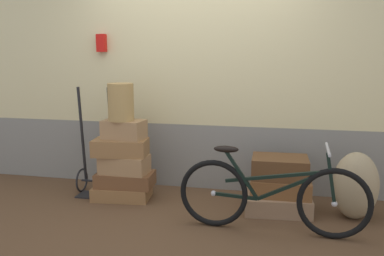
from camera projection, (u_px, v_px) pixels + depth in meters
name	position (u px, v px, depth m)	size (l,w,h in m)	color
ground	(182.00, 214.00, 4.11)	(8.73, 5.20, 0.06)	#513823
station_building	(200.00, 65.00, 4.66)	(6.73, 0.74, 2.81)	gray
suitcase_0	(122.00, 192.00, 4.46)	(0.60, 0.38, 0.14)	olive
suitcase_1	(125.00, 179.00, 4.43)	(0.60, 0.35, 0.15)	brown
suitcase_2	(125.00, 164.00, 4.39)	(0.50, 0.30, 0.19)	#9E754C
suitcase_3	(120.00, 147.00, 4.36)	(0.56, 0.31, 0.17)	olive
suitcase_4	(124.00, 129.00, 4.36)	(0.43, 0.27, 0.20)	#9E754C
suitcase_5	(277.00, 203.00, 4.09)	(0.64, 0.46, 0.17)	#937051
suitcase_6	(281.00, 186.00, 4.08)	(0.58, 0.40, 0.16)	brown
suitcase_7	(280.00, 167.00, 4.07)	(0.54, 0.40, 0.21)	brown
wicker_basket	(121.00, 102.00, 4.29)	(0.27, 0.27, 0.39)	#A8844C
luggage_trolley	(97.00, 169.00, 4.58)	(0.43, 0.35, 1.19)	black
burlap_sack	(355.00, 186.00, 3.88)	(0.42, 0.36, 0.64)	#9E8966
bicycle	(271.00, 196.00, 3.57)	(1.65, 0.46, 0.78)	black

